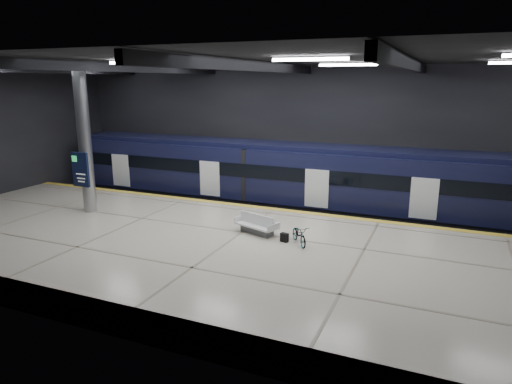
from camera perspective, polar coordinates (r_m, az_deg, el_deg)
The scene contains 10 objects.
ground at distance 20.15m, azimuth -0.53°, elevation -7.15°, with size 30.00×30.00×0.00m, color black.
room_shell at distance 18.88m, azimuth -0.56°, elevation 9.29°, with size 30.10×16.10×8.05m.
platform at distance 17.84m, azimuth -3.78°, elevation -8.12°, with size 30.00×11.00×1.10m, color beige.
safety_strip at distance 22.21m, azimuth 2.31°, elevation -2.14°, with size 30.00×0.40×0.01m, color yellow.
rails at distance 24.99m, azimuth 4.54°, elevation -2.81°, with size 30.00×1.52×0.16m.
train at distance 24.34m, azimuth 5.77°, elevation 1.53°, with size 29.40×2.84×3.79m.
bench at distance 18.67m, azimuth 0.12°, elevation -4.35°, with size 1.99×1.32×0.82m.
bicycle at distance 17.54m, azimuth 5.44°, elevation -5.31°, with size 0.50×1.43×0.75m, color #99999E.
pannier_bag at distance 17.79m, azimuth 3.57°, elevation -5.69°, with size 0.30×0.18×0.35m, color black.
info_column at distance 22.63m, azimuth -20.68°, elevation 5.96°, with size 0.90×0.78×6.90m.
Camera 1 is at (7.55, -17.24, 7.20)m, focal length 32.00 mm.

